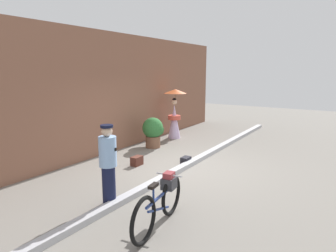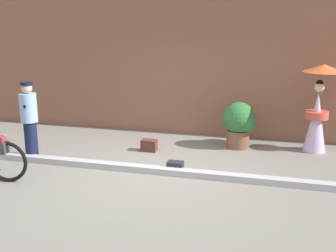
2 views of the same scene
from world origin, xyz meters
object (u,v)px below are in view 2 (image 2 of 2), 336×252
(person_officer, at_px, (29,119))
(person_with_parasol, at_px, (318,107))
(backpack_on_pavement, at_px, (175,166))
(backpack_spare, at_px, (149,145))
(potted_plant_by_door, at_px, (239,123))

(person_officer, bearing_deg, person_with_parasol, 19.30)
(backpack_on_pavement, distance_m, backpack_spare, 1.38)
(backpack_on_pavement, bearing_deg, potted_plant_by_door, 61.34)
(person_officer, bearing_deg, backpack_on_pavement, -0.15)
(person_with_parasol, height_order, backpack_spare, person_with_parasol)
(potted_plant_by_door, bearing_deg, backpack_on_pavement, -118.66)
(person_officer, relative_size, potted_plant_by_door, 1.54)
(person_officer, xyz_separation_m, potted_plant_by_door, (4.07, 1.84, -0.27))
(potted_plant_by_door, relative_size, backpack_on_pavement, 3.44)
(backpack_on_pavement, relative_size, backpack_spare, 0.90)
(person_officer, height_order, person_with_parasol, person_with_parasol)
(person_with_parasol, height_order, potted_plant_by_door, person_with_parasol)
(person_officer, xyz_separation_m, backpack_on_pavement, (3.06, -0.01, -0.74))
(potted_plant_by_door, xyz_separation_m, backpack_on_pavement, (-1.01, -1.84, -0.47))
(backpack_on_pavement, bearing_deg, person_with_parasol, 37.20)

